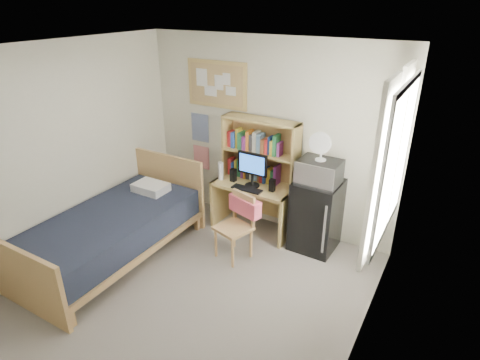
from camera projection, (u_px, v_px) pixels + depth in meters
The scene contains 25 objects.
floor at pixel (177, 306), 4.31m from camera, with size 3.60×4.20×0.02m, color gray.
ceiling at pixel (155, 53), 3.22m from camera, with size 3.60×4.20×0.02m, color silver.
wall_back at pixel (267, 136), 5.42m from camera, with size 3.60×0.04×2.60m, color silver.
wall_left at pixel (44, 161), 4.58m from camera, with size 0.04×4.20×2.60m, color silver.
wall_right at pixel (359, 253), 2.95m from camera, with size 0.04×4.20×2.60m, color silver.
window_unit at pixel (391, 161), 3.79m from camera, with size 0.10×1.40×1.70m, color white.
curtain_left at pixel (378, 175), 3.49m from camera, with size 0.04×0.55×1.70m, color white.
curtain_right at pixel (396, 148), 4.12m from camera, with size 0.04×0.55×1.70m, color white.
bulletin_board at pixel (217, 84), 5.50m from camera, with size 0.94×0.03×0.64m, color tan.
poster_wave at pixel (200, 128), 5.93m from camera, with size 0.30×0.01×0.42m, color navy.
poster_japan at pixel (201, 157), 6.13m from camera, with size 0.28×0.01×0.36m, color red.
desk at pixel (254, 207), 5.59m from camera, with size 1.11×0.55×0.69m, color #D7B768.
desk_chair at pixel (233, 228), 4.94m from camera, with size 0.42×0.42×0.85m, color tan.
mini_fridge at pixel (316, 215), 5.13m from camera, with size 0.55×0.55×0.94m, color black.
bed at pixel (113, 236), 4.98m from camera, with size 1.12×2.23×0.61m, color #1A1F2F.
hutch at pixel (260, 151), 5.38m from camera, with size 1.07×0.27×0.88m, color #D7B768.
monitor at pixel (252, 170), 5.30m from camera, with size 0.43×0.03×0.45m, color black.
keyboard at pixel (247, 189), 5.29m from camera, with size 0.42×0.13×0.02m, color black.
speaker_left at pixel (233, 175), 5.50m from camera, with size 0.07×0.07×0.18m, color black.
speaker_right at pixel (272, 185), 5.22m from camera, with size 0.07×0.07×0.17m, color black.
water_bottle at pixel (221, 171), 5.54m from camera, with size 0.07×0.07×0.25m, color white.
hoodie at pixel (245, 206), 4.96m from camera, with size 0.45×0.14×0.22m, color #FB5F76.
microwave at pixel (319, 171), 4.86m from camera, with size 0.50×0.38×0.29m, color silver.
desk_fan at pixel (322, 147), 4.73m from camera, with size 0.26×0.26×0.33m, color white.
pillow at pixel (151, 187), 5.42m from camera, with size 0.45×0.32×0.11m, color white.
Camera 1 is at (2.27, -2.57, 3.01)m, focal length 30.00 mm.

